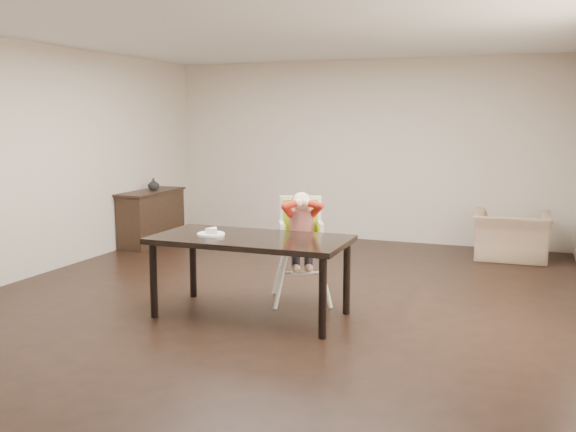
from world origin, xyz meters
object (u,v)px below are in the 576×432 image
Objects in this scene: armchair at (512,228)px; sideboard at (152,217)px; dining_table at (251,245)px; high_chair at (301,224)px.

armchair is 5.04m from sideboard.
armchair reaches higher than dining_table.
high_chair is 3.67m from sideboard.
dining_table is 1.62× the size of high_chair.
dining_table is 1.43× the size of sideboard.
dining_table is at bearing 55.83° from armchair.
sideboard is at bearing 123.40° from high_chair.
armchair is 0.75× the size of sideboard.
high_chair is at bearing 53.57° from armchair.
armchair is (1.93, 2.78, -0.37)m from high_chair.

